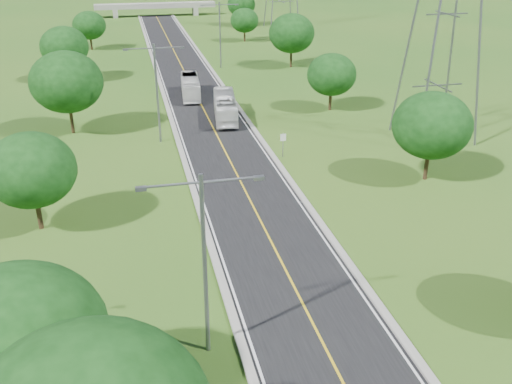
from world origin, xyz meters
TOP-DOWN VIEW (x-y plane):
  - ground at (0.00, 60.00)m, footprint 260.00×260.00m
  - road at (0.00, 66.00)m, footprint 8.00×150.00m
  - curb_left at (-4.25, 66.00)m, footprint 0.50×150.00m
  - curb_right at (4.25, 66.00)m, footprint 0.50×150.00m
  - speed_limit_sign at (5.20, 37.98)m, footprint 0.55×0.09m
  - overpass at (0.00, 140.00)m, footprint 30.00×3.00m
  - streetlight_near_left at (-6.00, 12.00)m, footprint 5.90×0.25m
  - streetlight_mid_left at (-6.00, 45.00)m, footprint 5.90×0.25m
  - streetlight_far_right at (6.00, 78.00)m, footprint 5.90×0.25m
  - tree_la at (-14.00, 8.00)m, footprint 7.14×7.14m
  - tree_lb at (-16.00, 28.00)m, footprint 6.30×6.30m
  - tree_lc at (-15.00, 50.00)m, footprint 7.56×7.56m
  - tree_ld at (-17.00, 74.00)m, footprint 6.72×6.72m
  - tree_le at (-14.50, 98.00)m, footprint 5.88×5.88m
  - tree_rb at (16.00, 30.00)m, footprint 6.72×6.72m
  - tree_rc at (15.00, 52.00)m, footprint 5.88×5.88m
  - tree_rd at (17.00, 76.00)m, footprint 7.14×7.14m
  - tree_re at (14.50, 100.00)m, footprint 5.46×5.46m
  - tree_rf at (18.00, 120.00)m, footprint 6.30×6.30m
  - bus_outbound at (1.93, 51.19)m, footprint 3.62×10.27m
  - bus_inbound at (-0.80, 61.71)m, footprint 2.94×9.53m

SIDE VIEW (x-z plane):
  - ground at x=0.00m, z-range 0.00..0.00m
  - road at x=0.00m, z-range 0.00..0.06m
  - curb_left at x=-4.25m, z-range 0.00..0.22m
  - curb_right at x=4.25m, z-range 0.00..0.22m
  - bus_inbound at x=-0.80m, z-range 0.06..2.67m
  - bus_outbound at x=1.93m, z-range 0.06..2.86m
  - speed_limit_sign at x=5.20m, z-range 0.40..2.80m
  - overpass at x=0.00m, z-range 0.81..4.01m
  - tree_re at x=14.50m, z-range 0.85..7.20m
  - tree_le at x=-14.50m, z-range 0.91..7.75m
  - tree_rc at x=15.00m, z-range 0.91..7.75m
  - tree_lb at x=-16.00m, z-range 0.98..8.31m
  - tree_rf at x=18.00m, z-range 0.98..8.31m
  - tree_ld at x=-17.00m, z-range 1.05..8.86m
  - tree_rb at x=16.00m, z-range 1.05..8.86m
  - tree_la at x=-14.00m, z-range 1.11..9.42m
  - tree_rd at x=17.00m, z-range 1.11..9.42m
  - tree_lc at x=-15.00m, z-range 1.18..9.97m
  - streetlight_near_left at x=-6.00m, z-range 0.94..10.94m
  - streetlight_mid_left at x=-6.00m, z-range 0.94..10.94m
  - streetlight_far_right at x=6.00m, z-range 0.94..10.94m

